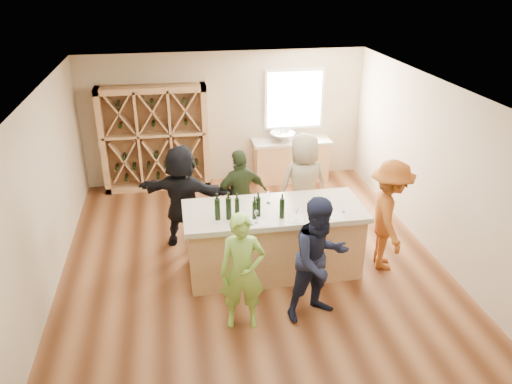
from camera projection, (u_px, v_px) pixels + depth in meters
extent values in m
cube|color=brown|center=(252.00, 264.00, 8.14)|extent=(6.00, 7.00, 0.10)
cube|color=white|center=(251.00, 88.00, 6.92)|extent=(6.00, 7.00, 0.10)
cube|color=#C4AE8E|center=(225.00, 117.00, 10.71)|extent=(6.00, 0.10, 2.80)
cube|color=#C4AE8E|center=(318.00, 344.00, 4.36)|extent=(6.00, 0.10, 2.80)
cube|color=#C4AE8E|center=(40.00, 198.00, 7.06)|extent=(0.10, 7.00, 2.80)
cube|color=#C4AE8E|center=(439.00, 170.00, 8.01)|extent=(0.10, 7.00, 2.80)
cube|color=white|center=(294.00, 99.00, 10.72)|extent=(1.30, 0.06, 1.30)
cube|color=white|center=(295.00, 100.00, 10.69)|extent=(1.18, 0.01, 1.18)
cube|color=tan|center=(155.00, 139.00, 10.35)|extent=(2.20, 0.45, 2.20)
cube|color=tan|center=(291.00, 161.00, 11.02)|extent=(1.60, 0.58, 0.86)
cube|color=#BFB49C|center=(291.00, 141.00, 10.83)|extent=(1.70, 0.62, 0.06)
imported|color=silver|center=(282.00, 137.00, 10.74)|extent=(0.54, 0.54, 0.19)
cylinder|color=silver|center=(281.00, 131.00, 10.88)|extent=(0.02, 0.02, 0.30)
cube|color=tan|center=(274.00, 242.00, 7.70)|extent=(2.60, 1.00, 1.00)
cube|color=#BFB49C|center=(274.00, 211.00, 7.48)|extent=(2.72, 1.12, 0.08)
cylinder|color=black|center=(217.00, 209.00, 7.08)|extent=(0.10, 0.10, 0.32)
cylinder|color=black|center=(229.00, 209.00, 7.10)|extent=(0.11, 0.11, 0.33)
cylinder|color=black|center=(237.00, 207.00, 7.19)|extent=(0.08, 0.08, 0.28)
cylinder|color=black|center=(255.00, 210.00, 7.11)|extent=(0.08, 0.08, 0.27)
cylinder|color=black|center=(258.00, 207.00, 7.19)|extent=(0.09, 0.09, 0.29)
cone|color=white|center=(256.00, 217.00, 7.01)|extent=(0.08, 0.08, 0.20)
cone|color=white|center=(296.00, 215.00, 7.07)|extent=(0.08, 0.08, 0.20)
cone|color=white|center=(327.00, 213.00, 7.13)|extent=(0.09, 0.09, 0.19)
cone|color=white|center=(310.00, 207.00, 7.33)|extent=(0.08, 0.08, 0.18)
cone|color=white|center=(344.00, 207.00, 7.32)|extent=(0.07, 0.07, 0.16)
cube|color=white|center=(256.00, 222.00, 7.08)|extent=(0.31, 0.37, 0.00)
cube|color=white|center=(296.00, 218.00, 7.17)|extent=(0.25, 0.31, 0.00)
cube|color=white|center=(337.00, 216.00, 7.23)|extent=(0.25, 0.30, 0.00)
imported|color=#8CC64C|center=(242.00, 272.00, 6.40)|extent=(0.64, 0.50, 1.63)
imported|color=#191E38|center=(320.00, 259.00, 6.55)|extent=(0.96, 0.70, 1.76)
imported|color=#994C19|center=(389.00, 216.00, 7.66)|extent=(0.77, 1.24, 1.78)
imported|color=#263319|center=(241.00, 197.00, 8.42)|extent=(1.07, 0.73, 1.66)
imported|color=gray|center=(303.00, 185.00, 8.63)|extent=(0.99, 0.73, 1.85)
imported|color=black|center=(183.00, 196.00, 8.29)|extent=(1.76, 1.15, 1.79)
cylinder|color=black|center=(282.00, 208.00, 7.14)|extent=(0.07, 0.07, 0.30)
cone|color=white|center=(268.00, 198.00, 7.59)|extent=(0.07, 0.07, 0.18)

